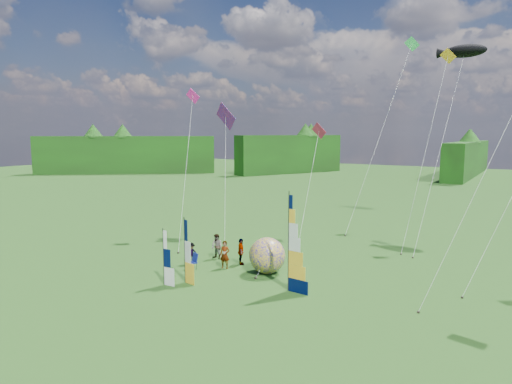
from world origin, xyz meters
The scene contains 18 objects.
ground centered at (0.00, 0.00, 0.00)m, with size 220.00×220.00×0.00m, color #376D25.
treeline_ring centered at (0.00, 0.00, 4.00)m, with size 210.00×210.00×8.00m, color #175A10, non-canonical shape.
feather_banner_main centered at (1.55, 3.41, 2.79)m, with size 1.50×0.10×5.59m, color #020D3A, non-canonical shape.
side_banner_left centered at (-4.43, 1.39, 1.95)m, with size 1.07×0.10×3.90m, color yellow, non-canonical shape.
side_banner_far centered at (-5.24, 0.41, 1.66)m, with size 0.98×0.10×3.33m, color white, non-canonical shape.
bol_inflatable centered at (-1.19, 5.65, 1.17)m, with size 2.35×2.35×2.35m, color #180B8B.
spectator_a centered at (-4.11, 5.03, 0.94)m, with size 0.68×0.45×1.88m, color #66594C.
spectator_b centered at (-5.98, 6.64, 0.91)m, with size 0.88×0.43×1.81m, color #66594C.
spectator_c centered at (-6.73, 4.69, 0.75)m, with size 0.96×0.36×1.49m, color #66594C.
spectator_d centered at (-3.69, 6.33, 0.92)m, with size 1.08×0.44×1.84m, color #66594C.
camp_chair centered at (-5.82, 3.65, 0.55)m, with size 0.63×0.63×1.10m, color navy, non-canonical shape.
kite_whale centered at (6.53, 20.03, 8.98)m, with size 4.69×14.98×17.96m, color black, non-canonical shape.
kite_rainbow_delta centered at (-9.26, 12.26, 6.34)m, with size 8.20×9.98×12.68m, color #F72E39, non-canonical shape.
kite_parafoil centered at (11.13, 7.13, 8.16)m, with size 8.06×9.38×16.32m, color red, non-canonical shape.
small_kite_red centered at (-3.10, 15.83, 5.25)m, with size 3.80×8.98×10.50m, color #D42A4F, non-canonical shape.
small_kite_orange centered at (5.68, 18.38, 8.17)m, with size 3.46×9.15×16.34m, color #FAAC1E, non-canonical shape.
small_kite_pink centered at (-11.28, 9.60, 6.72)m, with size 6.18×8.98×13.44m, color #FD22A0, non-canonical shape.
small_kite_green centered at (0.45, 23.71, 9.52)m, with size 4.93×12.90×19.03m, color #31C457, non-canonical shape.
Camera 1 is at (13.41, -19.00, 9.01)m, focal length 32.00 mm.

